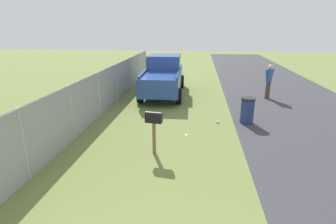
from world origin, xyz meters
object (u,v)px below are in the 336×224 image
Objects in this scene: pickup_truck at (164,74)px; pedestrian at (269,79)px; mailbox at (154,121)px; trash_bin at (247,110)px.

pedestrian is (-0.40, -5.52, -0.07)m from pickup_truck.
mailbox is 8.46m from pedestrian.
pedestrian reaches higher than trash_bin.
mailbox is 4.38m from trash_bin.
pickup_truck reaches higher than mailbox.
trash_bin is at bearing -140.29° from pickup_truck.
pedestrian is (3.95, -1.67, 0.52)m from trash_bin.
pickup_truck is 5.85m from trash_bin.
trash_bin is 0.57× the size of pedestrian.
pedestrian reaches higher than mailbox.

